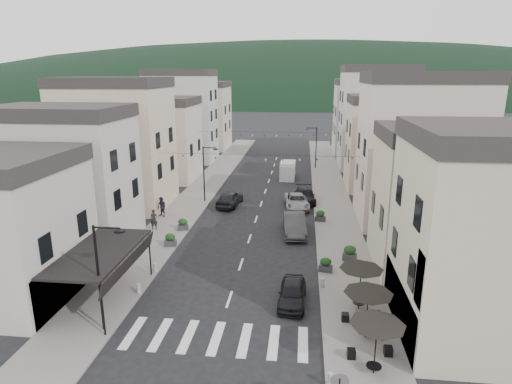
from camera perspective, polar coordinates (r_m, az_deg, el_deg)
ground at (r=22.04m, az=-6.43°, el=-21.72°), size 700.00×700.00×0.00m
sidewalk_left at (r=52.15m, az=-6.88°, el=0.68°), size 4.00×76.00×0.12m
sidewalk_right at (r=50.93m, az=9.80°, el=0.20°), size 4.00×76.00×0.12m
hill_backdrop at (r=317.38m, az=5.67°, el=13.02°), size 640.00×360.00×70.00m
bistro_building at (r=24.88m, az=30.51°, el=-6.23°), size 10.00×8.00×10.00m
boutique_awning at (r=26.86m, az=-19.65°, el=-7.74°), size 3.77×7.50×3.28m
buildings_row_left at (r=58.36m, az=-12.57°, el=8.07°), size 10.20×54.16×14.00m
buildings_row_right at (r=55.09m, az=17.17°, el=7.54°), size 10.20×54.16×14.50m
cafe_terrace at (r=22.95m, az=14.71°, el=-13.52°), size 2.50×8.10×2.53m
streetlamp_left_near at (r=23.58m, az=-19.75°, el=-9.50°), size 1.70×0.56×6.00m
streetlamp_left_far at (r=45.25m, az=-6.65°, el=3.15°), size 1.70×0.56×6.00m
streetlamp_right_far at (r=61.84m, az=7.77°, el=6.43°), size 1.70×0.56×6.00m
bollards at (r=26.32m, az=-3.79°, el=-13.83°), size 11.66×10.26×0.60m
bunting_near at (r=40.03m, az=0.17°, el=4.49°), size 19.00×0.28×0.62m
bunting_far at (r=55.76m, az=1.94°, el=7.61°), size 19.00×0.28×0.62m
parked_car_a at (r=26.30m, az=4.86°, el=-13.25°), size 1.73×4.01×1.35m
parked_car_b at (r=36.82m, az=5.15°, el=-4.32°), size 2.26×5.33×1.71m
parked_car_c at (r=43.90m, az=5.44°, el=-1.23°), size 2.88×5.35×1.43m
parked_car_d at (r=45.99m, az=6.56°, el=-0.48°), size 2.45×5.11×1.43m
parked_car_e at (r=44.47m, az=-3.52°, el=-0.85°), size 2.48×4.93×1.61m
delivery_van at (r=56.34m, az=4.26°, el=2.98°), size 1.96×4.81×2.30m
pedestrian_a at (r=38.32m, az=-13.45°, el=-3.61°), size 0.71×0.51×1.82m
pedestrian_b at (r=41.59m, az=-12.46°, el=-1.96°), size 1.16×1.08×1.92m
planter_la at (r=34.63m, az=-11.36°, el=-6.27°), size 1.02×0.67×1.05m
planter_lb at (r=37.89m, az=-9.72°, el=-4.28°), size 1.04×0.76×1.04m
planter_ra at (r=30.21m, az=9.27°, el=-9.55°), size 1.00×0.70×1.01m
planter_rb at (r=32.21m, az=12.40°, el=-7.96°), size 1.10×0.73×1.14m
planter_rc at (r=40.00m, az=8.57°, el=-3.16°), size 1.01×0.71×1.03m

